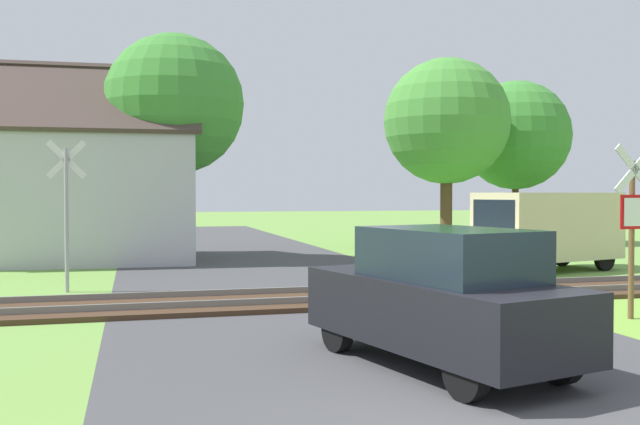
{
  "coord_description": "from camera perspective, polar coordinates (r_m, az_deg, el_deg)",
  "views": [
    {
      "loc": [
        -3.46,
        -6.0,
        2.22
      ],
      "look_at": [
        0.5,
        9.07,
        1.8
      ],
      "focal_mm": 40.0,
      "sensor_mm": 36.0,
      "label": 1
    }
  ],
  "objects": [
    {
      "name": "rail_track",
      "position": [
        14.64,
        -0.91,
        -6.95
      ],
      "size": [
        60.0,
        2.6,
        0.22
      ],
      "color": "#422D1E",
      "rests_on": "ground"
    },
    {
      "name": "parked_car",
      "position": [
        9.24,
        9.63,
        -6.72
      ],
      "size": [
        2.57,
        4.28,
        1.78
      ],
      "rotation": [
        0.0,
        0.0,
        0.25
      ],
      "color": "black",
      "rests_on": "ground"
    },
    {
      "name": "tree_far",
      "position": [
        32.82,
        15.39,
        5.96
      ],
      "size": [
        4.8,
        4.8,
        7.19
      ],
      "color": "#513823",
      "rests_on": "ground"
    },
    {
      "name": "stop_sign_near",
      "position": [
        13.64,
        23.76,
        -0.53
      ],
      "size": [
        0.88,
        0.16,
        3.08
      ],
      "rotation": [
        0.0,
        0.0,
        3.21
      ],
      "color": "brown",
      "rests_on": "ground"
    },
    {
      "name": "road_asphalt",
      "position": [
        8.99,
        8.61,
        -12.75
      ],
      "size": [
        7.87,
        80.0,
        0.01
      ],
      "primitive_type": "cube",
      "color": "#424244",
      "rests_on": "ground"
    },
    {
      "name": "mail_truck",
      "position": [
        21.26,
        17.49,
        -1.18
      ],
      "size": [
        5.21,
        3.04,
        2.24
      ],
      "rotation": [
        0.0,
        0.0,
        1.83
      ],
      "color": "beige",
      "rests_on": "ground"
    },
    {
      "name": "house",
      "position": [
        24.85,
        -18.89,
        1.54
      ],
      "size": [
        8.06,
        6.32,
        6.52
      ],
      "rotation": [
        0.0,
        0.0,
        -0.03
      ],
      "color": "#B7B7BC",
      "rests_on": "ground"
    },
    {
      "name": "crossing_sign_far",
      "position": [
        16.93,
        -19.62,
        0.61
      ],
      "size": [
        0.88,
        0.16,
        3.42
      ],
      "rotation": [
        0.0,
        0.0,
        -0.08
      ],
      "color": "#9E9EA5",
      "rests_on": "ground"
    },
    {
      "name": "tree_center",
      "position": [
        24.18,
        -11.59,
        8.43
      ],
      "size": [
        4.6,
        4.6,
        7.46
      ],
      "color": "#513823",
      "rests_on": "ground"
    },
    {
      "name": "tree_right",
      "position": [
        28.94,
        10.09,
        7.16
      ],
      "size": [
        5.0,
        5.0,
        7.58
      ],
      "color": "#513823",
      "rests_on": "ground"
    }
  ]
}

